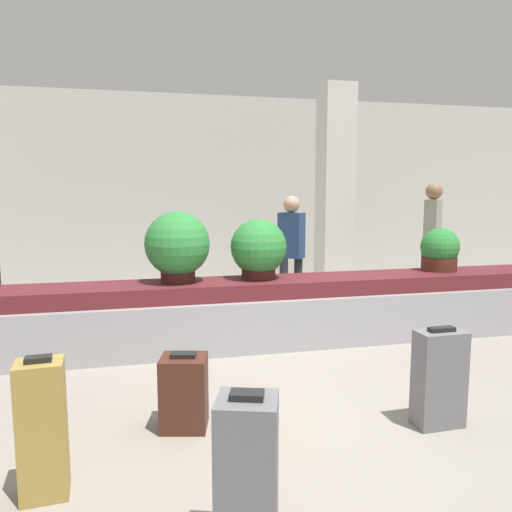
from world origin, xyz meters
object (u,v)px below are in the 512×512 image
suitcase_2 (439,378)px  traveler_2 (291,245)px  potted_plant_1 (259,249)px  potted_plant_0 (440,251)px  pillar (335,192)px  potted_plant_2 (177,246)px  traveler_0 (432,230)px  suitcase_0 (184,392)px  suitcase_1 (42,429)px  suitcase_3 (247,478)px

suitcase_2 → traveler_2: (-0.04, 3.29, 0.57)m
potted_plant_1 → potted_plant_0: bearing=0.8°
potted_plant_1 → pillar: bearing=51.2°
potted_plant_2 → traveler_2: (1.56, 1.12, -0.15)m
pillar → traveler_0: pillar is taller
suitcase_0 → potted_plant_1: 2.17m
potted_plant_0 → traveler_2: size_ratio=0.32×
pillar → traveler_0: size_ratio=1.85×
pillar → potted_plant_1: (-1.73, -2.14, -0.59)m
potted_plant_0 → potted_plant_1: bearing=-179.2°
suitcase_0 → potted_plant_1: bearing=75.1°
pillar → traveler_2: (-1.01, -1.02, -0.69)m
pillar → suitcase_1: (-3.48, -4.55, -1.22)m
pillar → potted_plant_0: 2.26m
suitcase_0 → suitcase_2: size_ratio=0.76×
suitcase_2 → traveler_0: size_ratio=0.41×
suitcase_2 → traveler_2: size_ratio=0.45×
pillar → suitcase_1: pillar is taller
potted_plant_0 → traveler_2: bearing=143.4°
suitcase_1 → suitcase_3: (0.96, -0.68, -0.00)m
potted_plant_0 → potted_plant_1: potted_plant_1 is taller
suitcase_2 → suitcase_3: 1.80m
suitcase_0 → potted_plant_0: size_ratio=1.07×
suitcase_1 → suitcase_2: suitcase_1 is taller
pillar → suitcase_3: bearing=-115.8°
potted_plant_1 → traveler_0: size_ratio=0.37×
suitcase_0 → traveler_0: 5.18m
pillar → potted_plant_0: pillar is taller
suitcase_2 → potted_plant_0: bearing=55.7°
traveler_2 → suitcase_0: bearing=-74.5°
potted_plant_0 → potted_plant_2: size_ratio=0.69×
potted_plant_1 → potted_plant_2: 0.85m
pillar → suitcase_0: (-2.69, -3.94, -1.34)m
potted_plant_0 → suitcase_3: bearing=-133.8°
suitcase_1 → traveler_2: (2.47, 3.52, 0.54)m
suitcase_2 → potted_plant_2: bearing=125.1°
suitcase_2 → potted_plant_1: (-0.76, 2.17, 0.67)m
traveler_0 → potted_plant_1: bearing=-16.5°
suitcase_0 → potted_plant_1: (0.96, 1.80, 0.75)m
potted_plant_1 → traveler_0: 3.33m
traveler_2 → traveler_0: bearing=53.6°
suitcase_1 → potted_plant_2: size_ratio=1.07×
suitcase_2 → traveler_0: bearing=57.0°
suitcase_2 → suitcase_0: bearing=166.4°
suitcase_2 → suitcase_3: suitcase_3 is taller
suitcase_2 → potted_plant_2: (-1.60, 2.17, 0.72)m
suitcase_0 → traveler_2: size_ratio=0.34×
pillar → suitcase_0: 4.96m
suitcase_3 → potted_plant_1: 3.25m
suitcase_1 → traveler_2: 4.34m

